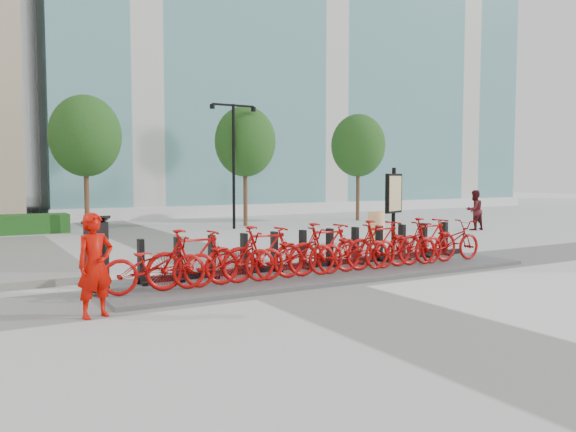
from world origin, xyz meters
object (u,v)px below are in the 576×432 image
bike_0 (155,264)px  map_sign (394,197)px  kiosk (96,255)px  pedestrian (474,210)px  construction_barrel (376,227)px  worker_red (95,265)px

bike_0 → map_sign: size_ratio=0.79×
bike_0 → kiosk: size_ratio=1.39×
bike_0 → kiosk: kiosk is taller
pedestrian → construction_barrel: pedestrian is taller
worker_red → kiosk: bearing=61.2°
bike_0 → construction_barrel: size_ratio=1.83×
worker_red → map_sign: 9.02m
pedestrian → map_sign: bearing=30.7°
bike_0 → kiosk: bearing=53.8°
bike_0 → pedestrian: (14.58, 5.78, 0.22)m
construction_barrel → worker_red: bearing=-151.4°
worker_red → pedestrian: pedestrian is taller
worker_red → construction_barrel: 10.91m
bike_0 → map_sign: map_sign is taller
kiosk → construction_barrel: bearing=11.5°
worker_red → pedestrian: 17.18m
bike_0 → construction_barrel: (8.37, 4.22, -0.06)m
kiosk → construction_barrel: size_ratio=1.32×
worker_red → map_sign: bearing=3.2°
bike_0 → kiosk: 1.08m
worker_red → construction_barrel: (9.57, 5.22, -0.28)m
kiosk → pedestrian: 16.28m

